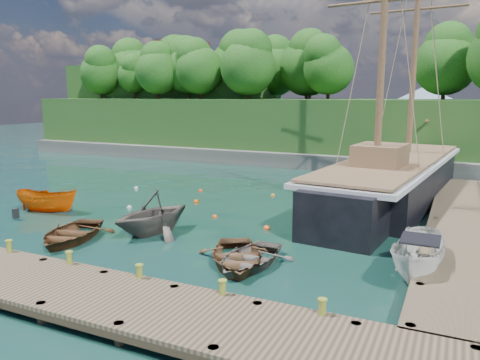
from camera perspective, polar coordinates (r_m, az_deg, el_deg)
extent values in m
plane|color=#123427|center=(20.88, -7.94, -7.58)|extent=(160.00, 160.00, 0.00)
cube|color=#47372A|center=(14.71, -15.52, -13.46)|extent=(20.00, 3.20, 0.12)
cube|color=#30241A|center=(14.77, -15.49, -14.03)|extent=(20.00, 3.20, 0.20)
cube|color=#47372A|center=(24.29, 25.78, -4.65)|extent=(3.20, 24.00, 0.12)
cube|color=#30241A|center=(24.33, 25.75, -5.02)|extent=(3.20, 24.00, 0.20)
cylinder|color=#30241A|center=(13.47, 19.92, -18.34)|extent=(0.28, 0.28, 1.10)
cylinder|color=#30241A|center=(35.85, 23.60, -0.75)|extent=(0.28, 0.28, 1.10)
cylinder|color=olive|center=(19.92, -26.13, -9.46)|extent=(0.26, 0.26, 0.45)
cylinder|color=olive|center=(17.78, -19.93, -11.36)|extent=(0.26, 0.26, 0.45)
cylinder|color=olive|center=(15.91, -12.05, -13.56)|extent=(0.26, 0.26, 0.45)
cylinder|color=olive|center=(14.43, -2.13, -15.92)|extent=(0.26, 0.26, 0.45)
cylinder|color=olive|center=(13.46, 9.89, -18.12)|extent=(0.26, 0.26, 0.45)
imported|color=#4F301B|center=(22.35, -19.92, -6.91)|extent=(4.06, 4.87, 0.87)
imported|color=#5B544C|center=(22.48, -10.57, -6.36)|extent=(4.54, 4.93, 2.18)
imported|color=brown|center=(18.16, -0.45, -10.25)|extent=(4.59, 5.06, 0.86)
imported|color=#635953|center=(18.06, 1.04, -10.38)|extent=(2.97, 4.02, 0.80)
imported|color=#D86007|center=(28.19, -22.35, -3.57)|extent=(3.94, 2.09, 1.44)
imported|color=silver|center=(18.07, 20.86, -11.06)|extent=(1.96, 4.48, 1.69)
cube|color=black|center=(29.96, 18.08, -0.99)|extent=(6.52, 15.62, 3.15)
cube|color=black|center=(39.40, 21.41, 1.41)|extent=(3.20, 5.03, 2.84)
cube|color=black|center=(21.79, 12.70, -4.84)|extent=(3.85, 4.25, 3.00)
cube|color=silver|center=(29.71, 18.24, 1.91)|extent=(7.08, 20.37, 0.25)
cube|color=brown|center=(29.68, 18.27, 2.39)|extent=(6.59, 19.89, 0.12)
cube|color=brown|center=(26.47, 16.71, 2.88)|extent=(2.77, 3.25, 1.20)
cylinder|color=brown|center=(42.62, 22.54, 5.99)|extent=(0.97, 6.88, 1.69)
cylinder|color=brown|center=(33.56, 20.72, 17.47)|extent=(0.36, 0.36, 16.76)
cylinder|color=brown|center=(25.94, 17.17, 18.49)|extent=(0.36, 0.36, 15.42)
cylinder|color=#8C7A59|center=(39.66, 22.53, 16.52)|extent=(1.28, 11.53, 9.73)
sphere|color=silver|center=(27.59, -13.33, -3.36)|extent=(0.31, 0.31, 0.31)
sphere|color=#E04D01|center=(28.39, -5.35, -2.74)|extent=(0.35, 0.35, 0.35)
sphere|color=#ED5516|center=(24.87, -3.08, -4.58)|extent=(0.29, 0.29, 0.29)
sphere|color=silver|center=(26.47, 7.78, -3.74)|extent=(0.37, 0.37, 0.37)
sphere|color=#DC440F|center=(31.65, -4.83, -1.37)|extent=(0.28, 0.28, 0.28)
sphere|color=orange|center=(30.15, 4.03, -1.95)|extent=(0.27, 0.27, 0.27)
sphere|color=silver|center=(33.20, -12.53, -1.03)|extent=(0.29, 0.29, 0.29)
sphere|color=#E25819|center=(22.77, 3.27, -5.99)|extent=(0.34, 0.34, 0.34)
cube|color=#474744|center=(45.17, 0.20, 2.93)|extent=(50.00, 4.00, 1.40)
cube|color=#274D1B|center=(50.41, 3.11, 6.42)|extent=(50.00, 14.00, 6.00)
cube|color=#274D1B|center=(60.40, -7.93, 8.87)|extent=(24.00, 12.00, 10.00)
cylinder|color=#382616|center=(52.26, -6.05, 10.58)|extent=(0.36, 0.36, 1.40)
sphere|color=#1F4213|center=(52.33, -6.11, 13.20)|extent=(5.42, 5.42, 5.42)
cylinder|color=#382616|center=(50.16, -4.92, 10.61)|extent=(0.36, 0.36, 1.40)
sphere|color=#1F4213|center=(50.23, -4.97, 13.19)|extent=(5.02, 5.02, 5.02)
cylinder|color=#382616|center=(58.53, -16.48, 10.18)|extent=(0.36, 0.36, 1.40)
sphere|color=#1F4213|center=(58.59, -16.59, 12.31)|extent=(4.79, 4.79, 4.79)
cylinder|color=#382616|center=(60.37, -6.53, 10.52)|extent=(0.36, 0.36, 1.40)
sphere|color=#1F4213|center=(60.44, -6.59, 13.07)|extent=(6.25, 6.25, 6.25)
cylinder|color=#382616|center=(59.47, -12.89, 10.33)|extent=(0.36, 0.36, 1.40)
sphere|color=#1F4213|center=(59.54, -12.99, 12.80)|extent=(5.89, 5.89, 5.89)
cylinder|color=#382616|center=(49.43, 10.69, 10.48)|extent=(0.36, 0.36, 1.40)
sphere|color=#1F4213|center=(49.49, 10.78, 13.14)|extent=(5.13, 5.13, 5.13)
cylinder|color=#382616|center=(61.42, -6.81, 10.51)|extent=(0.36, 0.36, 1.40)
sphere|color=#1F4213|center=(61.47, -6.85, 12.54)|extent=(4.80, 4.80, 4.80)
cylinder|color=#382616|center=(51.33, 0.97, 10.64)|extent=(0.36, 0.36, 1.40)
sphere|color=#1F4213|center=(51.41, 0.98, 13.47)|extent=(5.82, 5.82, 5.82)
cylinder|color=#382616|center=(52.30, 8.10, 10.53)|extent=(0.36, 0.36, 1.40)
sphere|color=#1F4213|center=(52.38, 8.17, 13.39)|extent=(6.05, 6.05, 6.05)
cylinder|color=#382616|center=(47.33, 0.96, 10.67)|extent=(0.36, 0.36, 1.40)
sphere|color=#1F4213|center=(47.41, 0.97, 13.59)|extent=(5.47, 5.47, 5.47)
cylinder|color=#382616|center=(47.00, 23.55, 9.84)|extent=(0.36, 0.36, 1.40)
sphere|color=#1F4213|center=(47.08, 23.76, 12.80)|extent=(5.55, 5.55, 5.55)
cylinder|color=#382616|center=(58.26, 4.21, 10.57)|extent=(0.36, 0.36, 1.40)
sphere|color=#1F4213|center=(58.33, 4.25, 13.21)|extent=(6.25, 6.25, 6.25)
cylinder|color=#382616|center=(65.44, -11.72, 10.35)|extent=(0.36, 0.36, 1.40)
sphere|color=#1F4213|center=(65.49, -11.80, 12.44)|extent=(5.41, 5.41, 5.41)
cylinder|color=#382616|center=(56.01, -5.89, 10.55)|extent=(0.36, 0.36, 1.40)
sphere|color=#1F4213|center=(56.08, -5.93, 13.02)|extent=(5.47, 5.47, 5.47)
cylinder|color=#382616|center=(55.94, -12.70, 10.36)|extent=(0.36, 0.36, 1.40)
sphere|color=#1F4213|center=(55.98, -12.78, 12.22)|extent=(3.77, 3.77, 3.77)
cylinder|color=#382616|center=(56.97, -7.34, 10.52)|extent=(0.36, 0.36, 1.40)
sphere|color=#1F4213|center=(57.04, -7.40, 13.15)|extent=(6.04, 6.04, 6.04)
cylinder|color=#382616|center=(57.43, 8.50, 10.49)|extent=(0.36, 0.36, 1.40)
sphere|color=#1F4213|center=(57.50, 8.57, 13.04)|extent=(5.89, 5.89, 5.89)
cylinder|color=#382616|center=(52.82, -0.41, 10.63)|extent=(0.36, 0.36, 1.40)
sphere|color=#1F4213|center=(52.90, -0.41, 13.47)|extent=(6.08, 6.08, 6.08)
cylinder|color=#382616|center=(56.99, -11.39, 10.40)|extent=(0.36, 0.36, 1.40)
sphere|color=#1F4213|center=(57.04, -11.47, 12.40)|extent=(4.25, 4.25, 4.25)
cylinder|color=#382616|center=(52.08, -9.94, 10.48)|extent=(0.36, 0.36, 1.40)
sphere|color=#1F4213|center=(52.14, -10.01, 12.87)|extent=(4.77, 4.77, 4.77)
cube|color=silver|center=(58.61, -6.93, 14.24)|extent=(4.00, 5.00, 3.00)
cube|color=#591E19|center=(58.78, -6.97, 16.09)|extent=(4.40, 5.40, 0.80)
cone|color=#728CA5|center=(86.82, 21.53, 8.00)|extent=(32.00, 32.00, 8.00)
cone|color=#728CA5|center=(95.80, -0.06, 9.45)|extent=(40.00, 40.00, 10.00)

